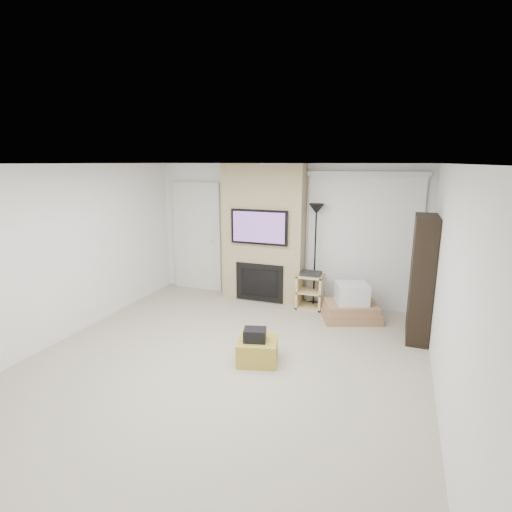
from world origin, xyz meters
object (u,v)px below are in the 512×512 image
(ottoman, at_px, (258,350))
(av_stand, at_px, (310,289))
(bookshelf, at_px, (422,278))
(floor_lamp, at_px, (316,226))
(box_stack, at_px, (351,306))

(ottoman, xyz_separation_m, av_stand, (0.21, 2.16, 0.20))
(bookshelf, bearing_deg, ottoman, -142.55)
(ottoman, distance_m, floor_lamp, 2.64)
(box_stack, relative_size, bookshelf, 0.60)
(av_stand, bearing_deg, box_stack, -20.77)
(ottoman, height_order, av_stand, av_stand)
(ottoman, bearing_deg, floor_lamp, 83.98)
(floor_lamp, relative_size, bookshelf, 1.02)
(av_stand, bearing_deg, floor_lamp, 76.19)
(ottoman, bearing_deg, bookshelf, 37.45)
(box_stack, bearing_deg, bookshelf, -20.55)
(ottoman, relative_size, floor_lamp, 0.27)
(av_stand, xyz_separation_m, box_stack, (0.75, -0.28, -0.12))
(av_stand, height_order, box_stack, av_stand)
(av_stand, distance_m, bookshelf, 1.95)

